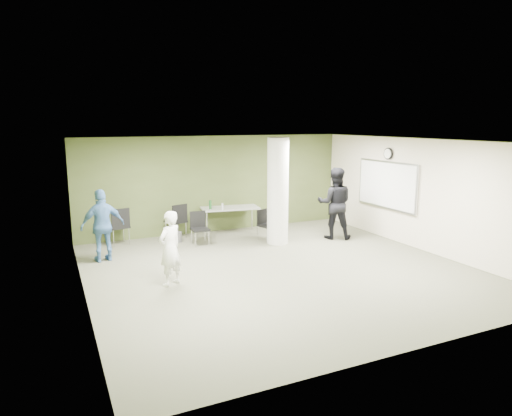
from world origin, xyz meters
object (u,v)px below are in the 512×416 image
folding_table (229,209)px  woman_white (170,248)px  chair_back_left (119,224)px  man_black (335,203)px  man_blue (103,226)px

folding_table → woman_white: bearing=-118.8°
chair_back_left → man_black: 5.80m
woman_white → man_black: 5.35m
chair_back_left → man_blue: 1.37m
woman_white → man_blue: size_ratio=0.89×
man_black → man_blue: size_ratio=1.17×
chair_back_left → woman_white: (0.48, -3.46, 0.16)m
chair_back_left → man_black: size_ratio=0.51×
folding_table → woman_white: woman_white is taller
man_black → man_blue: 6.08m
man_black → man_blue: (-6.06, 0.47, -0.14)m
man_black → folding_table: bearing=-3.9°
folding_table → man_blue: (-3.61, -1.22, 0.12)m
folding_table → chair_back_left: size_ratio=1.72×
folding_table → man_blue: 3.81m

